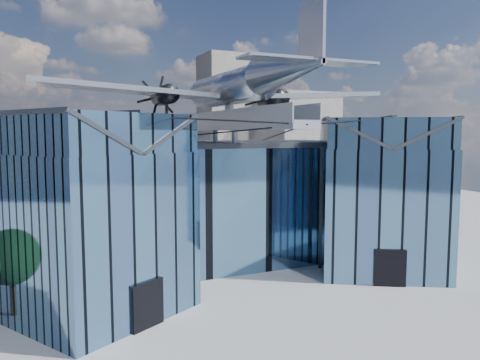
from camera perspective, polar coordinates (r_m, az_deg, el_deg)
name	(u,v)px	position (r m, az deg, el deg)	size (l,w,h in m)	color
ground_plane	(252,283)	(33.96, 1.42, -12.49)	(120.00, 120.00, 0.00)	gray
museum	(221,196)	(37.93, -2.37, -1.97)	(32.88, 24.50, 17.60)	teal
bg_towers	(129,137)	(81.04, -13.34, 5.14)	(77.00, 24.50, 26.00)	slate
tree_side_e	(435,195)	(61.24, 22.69, -1.75)	(3.20, 3.20, 4.62)	#382616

